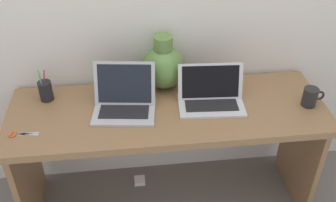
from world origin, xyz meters
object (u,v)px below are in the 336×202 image
Objects in this scene: laptop_left at (124,98)px; coffee_mug at (310,97)px; laptop_right at (211,94)px; pen_cup at (46,91)px; scissors at (18,134)px; power_brick at (140,181)px; green_vase at (163,66)px.

coffee_mug is (0.98, -0.08, -0.01)m from laptop_left.
laptop_right is 0.89m from pen_cup.
laptop_right is 1.89× the size of pen_cup.
power_brick is (0.58, 0.29, -0.71)m from scissors.
pen_cup is (-0.65, -0.07, -0.07)m from green_vase.
scissors is (-1.50, -0.07, -0.05)m from coffee_mug.
pen_cup is 2.72× the size of power_brick.
green_vase is at bearing 159.58° from coffee_mug.
laptop_left is at bearing -112.00° from power_brick.
laptop_left is 1.82× the size of pen_cup.
laptop_right is 1.16× the size of green_vase.
laptop_right reaches higher than scissors.
laptop_right is 0.53m from coffee_mug.
pen_cup is at bearing -179.45° from power_brick.
scissors is at bearing -153.19° from power_brick.
laptop_left reaches higher than pen_cup.
laptop_right is 5.15× the size of power_brick.
green_vase reaches higher than coffee_mug.
scissors reaches higher than power_brick.
pen_cup reaches higher than coffee_mug.
laptop_right reaches higher than pen_cup.
pen_cup is 0.31m from scissors.
laptop_right is at bearing -19.10° from power_brick.
laptop_right is 0.99m from scissors.
scissors is at bearing -154.73° from green_vase.
scissors is (-0.52, -0.16, -0.06)m from laptop_left.
coffee_mug is at bearing -8.66° from laptop_right.
laptop_left reaches higher than power_brick.
coffee_mug is 1.70× the size of power_brick.
pen_cup is at bearing 171.26° from laptop_right.
laptop_right is at bearing 8.81° from scissors.
laptop_left is 0.44m from pen_cup.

